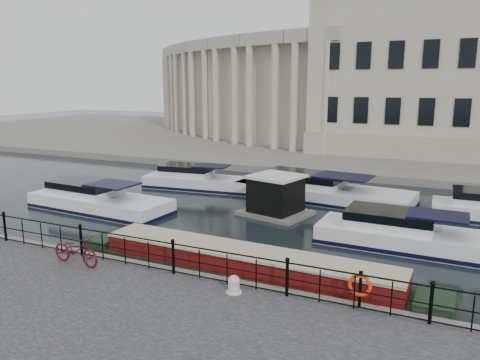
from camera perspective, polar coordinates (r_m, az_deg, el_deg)
name	(u,v)px	position (r m, az deg, el deg)	size (l,w,h in m)	color
ground_plane	(206,266)	(18.16, -4.14, -10.36)	(160.00, 160.00, 0.00)	black
far_bank	(373,142)	(54.72, 15.95, 4.44)	(120.00, 42.00, 0.55)	#6B665B
railing	(173,255)	(15.92, -8.15, -9.06)	(24.14, 0.14, 1.22)	black
civic_building	(360,81)	(50.25, 14.46, 11.64)	(53.55, 31.84, 16.85)	#ADA38C
bicycle	(76,250)	(17.54, -19.37, -8.05)	(0.71, 2.03, 1.07)	#4E0E17
mooring_bollard	(234,285)	(14.58, -0.74, -12.62)	(0.49, 0.49, 0.55)	silver
life_ring_post	(360,286)	(13.88, 14.41, -12.38)	(0.67, 0.19, 1.10)	black
narrowboat	(245,272)	(16.59, 0.56, -11.16)	(13.60, 2.24, 1.50)	black
harbour_hut	(276,197)	(24.62, 4.38, -2.08)	(3.93, 3.52, 2.21)	#6B665B
cabin_cruisers	(283,202)	(25.89, 5.27, -2.73)	(26.94, 11.24, 1.99)	white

